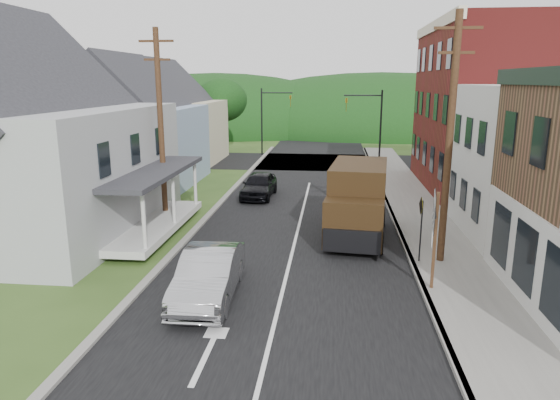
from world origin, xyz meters
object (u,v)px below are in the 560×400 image
(delivery_van, at_px, (358,201))
(warning_sign, at_px, (421,220))
(dark_sedan, at_px, (259,185))
(silver_sedan, at_px, (209,275))
(route_sign_cluster, at_px, (434,227))

(delivery_van, xyz_separation_m, warning_sign, (2.16, -3.10, 0.10))
(dark_sedan, height_order, warning_sign, warning_sign)
(delivery_van, bearing_deg, dark_sedan, 133.11)
(silver_sedan, distance_m, route_sign_cluster, 7.25)
(dark_sedan, bearing_deg, silver_sedan, -85.58)
(delivery_van, distance_m, route_sign_cluster, 5.99)
(dark_sedan, relative_size, route_sign_cluster, 1.34)
(silver_sedan, xyz_separation_m, dark_sedan, (-0.51, 13.98, -0.05))
(silver_sedan, relative_size, dark_sedan, 1.10)
(warning_sign, bearing_deg, silver_sedan, -152.84)
(delivery_van, xyz_separation_m, route_sign_cluster, (2.14, -5.57, 0.59))
(silver_sedan, bearing_deg, route_sign_cluster, 8.13)
(delivery_van, height_order, warning_sign, delivery_van)
(dark_sedan, relative_size, warning_sign, 1.73)
(silver_sedan, relative_size, route_sign_cluster, 1.48)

